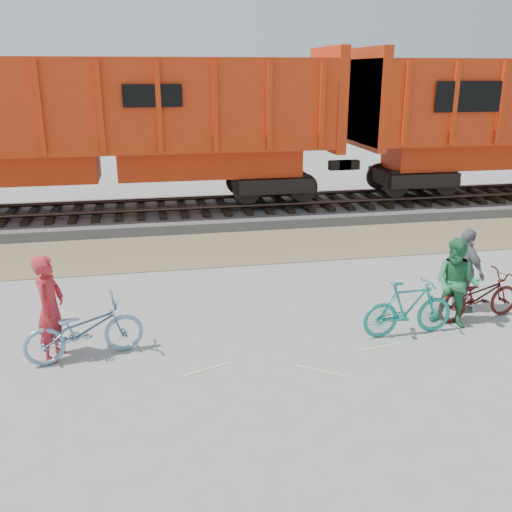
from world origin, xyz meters
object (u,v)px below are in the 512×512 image
(person_man, at_px, (456,283))
(hopper_car_center, at_px, (105,123))
(person_woman, at_px, (465,271))
(person_solo, at_px, (50,308))
(bicycle_maroon, at_px, (479,296))
(bicycle_blue, at_px, (84,329))
(bicycle_teal, at_px, (408,308))

(person_man, bearing_deg, hopper_car_center, 166.03)
(person_man, distance_m, person_woman, 0.78)
(person_solo, distance_m, person_man, 7.03)
(hopper_car_center, height_order, person_woman, hopper_car_center)
(hopper_car_center, distance_m, person_woman, 11.18)
(hopper_car_center, height_order, person_man, hopper_car_center)
(hopper_car_center, distance_m, bicycle_maroon, 11.62)
(bicycle_blue, bearing_deg, person_woman, -98.73)
(person_solo, relative_size, person_man, 1.05)
(bicycle_teal, bearing_deg, person_woman, -65.34)
(hopper_car_center, relative_size, person_solo, 7.98)
(hopper_car_center, distance_m, person_man, 11.32)
(person_solo, bearing_deg, bicycle_teal, -77.51)
(bicycle_blue, xyz_separation_m, person_solo, (-0.50, 0.10, 0.38))
(bicycle_maroon, bearing_deg, person_man, 99.73)
(bicycle_teal, height_order, person_solo, person_solo)
(bicycle_maroon, distance_m, person_woman, 0.55)
(hopper_car_center, relative_size, person_woman, 8.41)
(hopper_car_center, bearing_deg, person_solo, -93.43)
(hopper_car_center, bearing_deg, bicycle_blue, -90.22)
(person_man, bearing_deg, person_solo, -140.66)
(hopper_car_center, xyz_separation_m, person_man, (6.50, -9.02, -2.17))
(person_man, height_order, person_woman, same)
(person_woman, bearing_deg, bicycle_maroon, -176.33)
(hopper_car_center, relative_size, bicycle_teal, 8.25)
(bicycle_teal, distance_m, person_man, 1.07)
(bicycle_teal, bearing_deg, person_solo, 84.15)
(bicycle_blue, xyz_separation_m, person_woman, (7.04, 0.58, 0.33))
(hopper_car_center, relative_size, bicycle_maroon, 7.95)
(person_solo, xyz_separation_m, person_man, (7.03, -0.11, -0.05))
(bicycle_blue, distance_m, bicycle_maroon, 7.15)
(bicycle_blue, distance_m, person_man, 6.54)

